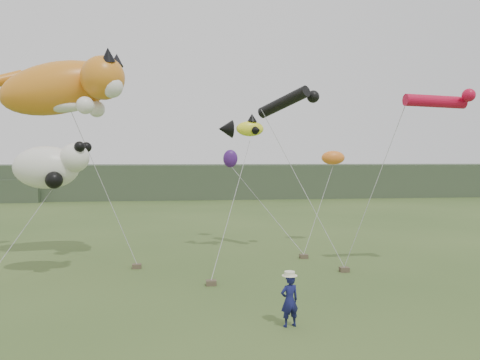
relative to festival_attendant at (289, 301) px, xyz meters
name	(u,v)px	position (x,y,z in m)	size (l,w,h in m)	color
ground	(252,310)	(-0.85, 1.54, -0.75)	(120.00, 120.00, 0.00)	#385123
headland	(174,181)	(-3.97, 46.23, 1.17)	(90.00, 13.00, 4.00)	#2D3D28
festival_attendant	(289,301)	(0.00, 0.00, 0.00)	(0.55, 0.36, 1.50)	#14164C
sandbag_anchors	(206,272)	(-2.07, 6.22, -0.65)	(14.12, 5.17, 0.20)	brown
cat_kite	(68,87)	(-8.05, 9.03, 7.25)	(6.79, 3.65, 3.41)	orange
fish_kite	(241,128)	(-0.11, 10.11, 5.53)	(2.31, 1.55, 1.19)	#F6F62A
tube_kites	(343,101)	(4.33, 7.96, 6.67)	(7.95, 6.64, 1.37)	black
panda_kite	(51,166)	(-8.12, 6.33, 3.73)	(2.98, 1.93, 1.85)	white
misc_kites	(292,158)	(3.10, 12.74, 4.06)	(6.54, 2.56, 1.02)	orange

